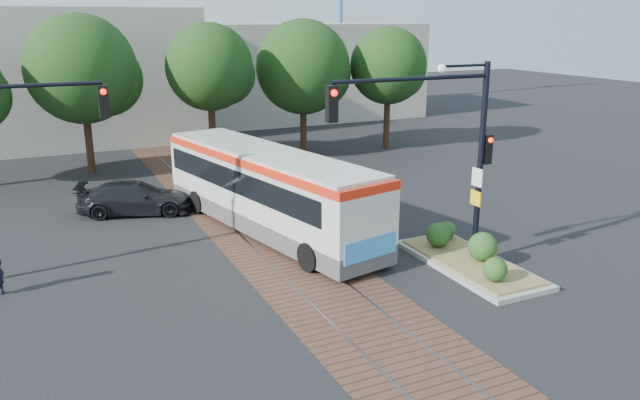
{
  "coord_description": "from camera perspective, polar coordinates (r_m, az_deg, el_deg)",
  "views": [
    {
      "loc": [
        -7.07,
        -15.31,
        7.41
      ],
      "look_at": [
        1.39,
        2.66,
        1.6
      ],
      "focal_mm": 35.0,
      "sensor_mm": 36.0,
      "label": 1
    }
  ],
  "objects": [
    {
      "name": "ground",
      "position": [
        18.42,
        -0.39,
        -7.41
      ],
      "size": [
        120.0,
        120.0,
        0.0
      ],
      "primitive_type": "plane",
      "color": "black",
      "rests_on": "ground"
    },
    {
      "name": "parked_car",
      "position": [
        25.47,
        -16.52,
        0.2
      ],
      "size": [
        4.72,
        3.01,
        1.27
      ],
      "primitive_type": "imported",
      "rotation": [
        0.0,
        0.0,
        1.27
      ],
      "color": "black",
      "rests_on": "ground"
    },
    {
      "name": "signal_pole_main",
      "position": [
        18.45,
        11.68,
        5.82
      ],
      "size": [
        5.49,
        0.46,
        6.0
      ],
      "color": "black",
      "rests_on": "ground"
    },
    {
      "name": "trackbed",
      "position": [
        21.85,
        -4.81,
        -3.55
      ],
      "size": [
        3.6,
        40.0,
        0.02
      ],
      "color": "#513125",
      "rests_on": "ground"
    },
    {
      "name": "tree_row",
      "position": [
        32.89,
        -10.77,
        11.57
      ],
      "size": [
        26.4,
        5.6,
        7.67
      ],
      "color": "#382314",
      "rests_on": "ground"
    },
    {
      "name": "traffic_island",
      "position": [
        19.98,
        13.42,
        -4.92
      ],
      "size": [
        2.2,
        5.2,
        1.13
      ],
      "color": "gray",
      "rests_on": "ground"
    },
    {
      "name": "warehouses",
      "position": [
        44.68,
        -17.02,
        11.0
      ],
      "size": [
        40.0,
        13.0,
        8.0
      ],
      "color": "#ADA899",
      "rests_on": "ground"
    },
    {
      "name": "city_bus",
      "position": [
        22.26,
        -4.86,
        1.21
      ],
      "size": [
        4.6,
        11.19,
        2.93
      ],
      "rotation": [
        0.0,
        0.0,
        0.21
      ],
      "color": "#49494C",
      "rests_on": "ground"
    }
  ]
}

